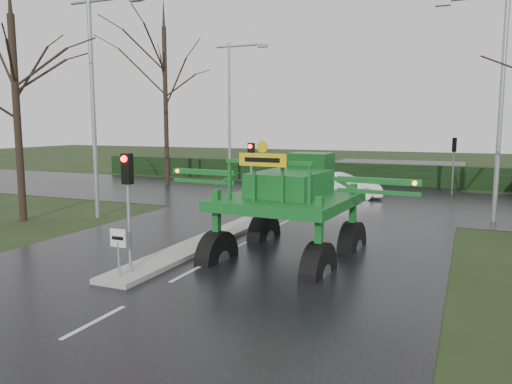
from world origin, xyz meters
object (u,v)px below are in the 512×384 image
at_px(street_light_left_near, 98,87).
at_px(street_light_right, 494,85).
at_px(street_light_left_far, 233,100).
at_px(crop_sprayer, 220,189).
at_px(traffic_signal_far, 454,153).
at_px(traffic_signal_near, 128,187).
at_px(keep_left_sign, 118,245).
at_px(white_sedan, 343,198).
at_px(traffic_signal_mid, 251,165).

bearing_deg(street_light_left_near, street_light_right, 20.11).
bearing_deg(street_light_left_far, crop_sprayer, -65.45).
bearing_deg(street_light_right, traffic_signal_far, 101.95).
bearing_deg(traffic_signal_near, street_light_right, 53.87).
distance_m(keep_left_sign, traffic_signal_near, 1.61).
distance_m(street_light_left_far, crop_sprayer, 20.35).
bearing_deg(street_light_right, street_light_left_near, -159.89).
height_order(street_light_left_far, white_sedan, street_light_left_far).
relative_size(traffic_signal_mid, white_sedan, 0.79).
xyz_separation_m(traffic_signal_mid, street_light_right, (9.49, 4.51, 3.40)).
relative_size(traffic_signal_far, white_sedan, 0.79).
height_order(traffic_signal_mid, white_sedan, traffic_signal_mid).
relative_size(traffic_signal_near, crop_sprayer, 0.41).
distance_m(keep_left_sign, crop_sprayer, 3.79).
distance_m(street_light_right, white_sedan, 10.57).
bearing_deg(white_sedan, traffic_signal_far, -73.61).
distance_m(traffic_signal_far, street_light_right, 8.86).
bearing_deg(white_sedan, street_light_right, -135.61).
distance_m(street_light_right, crop_sprayer, 13.53).
bearing_deg(street_light_left_near, white_sedan, 49.52).
bearing_deg(traffic_signal_mid, traffic_signal_near, -90.00).
distance_m(traffic_signal_near, street_light_right, 16.46).
relative_size(traffic_signal_far, street_light_left_far, 0.35).
xyz_separation_m(traffic_signal_near, street_light_left_near, (-6.89, 7.01, 3.40)).
distance_m(traffic_signal_mid, street_light_left_near, 7.83).
distance_m(traffic_signal_mid, white_sedan, 9.45).
bearing_deg(street_light_right, traffic_signal_mid, -154.60).
relative_size(keep_left_sign, white_sedan, 0.30).
height_order(traffic_signal_near, traffic_signal_mid, same).
height_order(traffic_signal_far, white_sedan, traffic_signal_far).
xyz_separation_m(traffic_signal_near, crop_sprayer, (1.42, 2.81, -0.33)).
xyz_separation_m(traffic_signal_mid, traffic_signal_far, (7.80, 12.52, 0.00)).
bearing_deg(street_light_left_near, traffic_signal_far, 43.63).
xyz_separation_m(street_light_left_near, street_light_left_far, (0.00, 14.00, 0.00)).
height_order(keep_left_sign, crop_sprayer, crop_sprayer).
distance_m(street_light_left_near, street_light_left_far, 14.00).
height_order(traffic_signal_far, street_light_left_near, street_light_left_near).
bearing_deg(keep_left_sign, crop_sprayer, 66.80).
bearing_deg(traffic_signal_near, street_light_left_near, 134.53).
xyz_separation_m(traffic_signal_mid, street_light_left_far, (-6.89, 12.51, 3.40)).
xyz_separation_m(traffic_signal_far, white_sedan, (-5.84, -3.64, -2.59)).
distance_m(traffic_signal_mid, street_light_right, 11.05).
bearing_deg(street_light_left_far, street_light_left_near, -90.00).
xyz_separation_m(street_light_left_far, crop_sprayer, (8.31, -18.20, -3.73)).
distance_m(keep_left_sign, traffic_signal_far, 22.93).
bearing_deg(street_light_right, keep_left_sign, -125.12).
height_order(traffic_signal_near, traffic_signal_far, same).
height_order(keep_left_sign, street_light_left_far, street_light_left_far).
height_order(street_light_left_far, crop_sprayer, street_light_left_far).
height_order(street_light_left_near, street_light_left_far, same).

